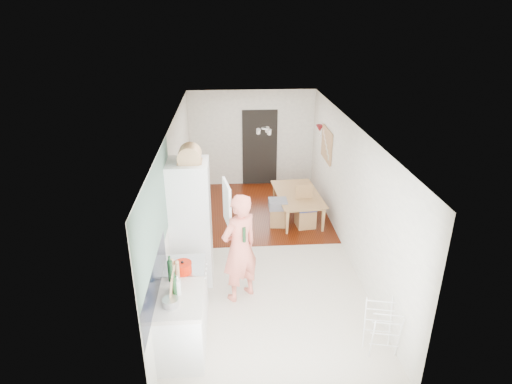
{
  "coord_description": "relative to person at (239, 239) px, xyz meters",
  "views": [
    {
      "loc": [
        -0.62,
        -7.13,
        4.35
      ],
      "look_at": [
        -0.12,
        0.2,
        1.18
      ],
      "focal_mm": 30.0,
      "sensor_mm": 36.0,
      "label": 1
    }
  ],
  "objects": [
    {
      "name": "tile_splashback",
      "position": [
        -1.1,
        -1.19,
        0.08
      ],
      "size": [
        0.02,
        1.9,
        0.5
      ],
      "primitive_type": "cube",
      "color": "black",
      "rests_on": "room_shell"
    },
    {
      "name": "wood_floor_overlay",
      "position": [
        0.48,
        3.21,
        -1.07
      ],
      "size": [
        3.2,
        3.3,
        0.01
      ],
      "primitive_type": "cube",
      "color": "#541C08",
      "rests_on": "room_shell"
    },
    {
      "name": "chopping_boards",
      "position": [
        -0.9,
        -1.17,
        0.03
      ],
      "size": [
        0.09,
        0.27,
        0.37
      ],
      "primitive_type": null,
      "rotation": [
        0.0,
        0.0,
        -0.19
      ],
      "color": "tan",
      "rests_on": "worktop"
    },
    {
      "name": "dining_chair",
      "position": [
        1.48,
        2.33,
        -0.62
      ],
      "size": [
        0.42,
        0.42,
        0.9
      ],
      "primitive_type": null,
      "rotation": [
        0.0,
        0.0,
        0.12
      ],
      "color": "#A57D45",
      "rests_on": "floor"
    },
    {
      "name": "worktop",
      "position": [
        -0.82,
        -1.19,
        -0.18
      ],
      "size": [
        0.62,
        0.92,
        0.06
      ],
      "primitive_type": "cube",
      "color": "beige",
      "rests_on": "room_shell"
    },
    {
      "name": "doorway_recess",
      "position": [
        0.68,
        4.84,
        -0.07
      ],
      "size": [
        0.9,
        0.04,
        2.0
      ],
      "primitive_type": "cube",
      "color": "black",
      "rests_on": "room_shell"
    },
    {
      "name": "bottle_c",
      "position": [
        -0.84,
        -1.12,
        -0.04
      ],
      "size": [
        0.1,
        0.1,
        0.22
      ],
      "primitive_type": "cylinder",
      "rotation": [
        0.0,
        0.0,
        -0.18
      ],
      "color": "silver",
      "rests_on": "worktop"
    },
    {
      "name": "pepper_mill_back",
      "position": [
        -0.95,
        -0.73,
        -0.04
      ],
      "size": [
        0.07,
        0.07,
        0.23
      ],
      "primitive_type": "cylinder",
      "rotation": [
        0.0,
        0.0,
        -0.23
      ],
      "color": "tan",
      "rests_on": "worktop"
    },
    {
      "name": "base_cabinet",
      "position": [
        -0.82,
        -1.19,
        -0.64
      ],
      "size": [
        0.6,
        0.9,
        0.86
      ],
      "primitive_type": "cube",
      "color": "white",
      "rests_on": "room_shell"
    },
    {
      "name": "fridge_housing",
      "position": [
        -0.79,
        0.58,
        0.0
      ],
      "size": [
        0.66,
        0.66,
        2.15
      ],
      "primitive_type": "cube",
      "color": "white",
      "rests_on": "room_shell"
    },
    {
      "name": "held_bottle",
      "position": [
        0.07,
        -0.13,
        0.14
      ],
      "size": [
        0.05,
        0.05,
        0.25
      ],
      "primitive_type": "cylinder",
      "color": "#193E1F",
      "rests_on": "person"
    },
    {
      "name": "pinboard",
      "position": [
        2.06,
        3.26,
        0.48
      ],
      "size": [
        0.03,
        0.9,
        0.7
      ],
      "primitive_type": "cube",
      "color": "tan",
      "rests_on": "room_shell"
    },
    {
      "name": "person",
      "position": [
        0.0,
        0.0,
        0.0
      ],
      "size": [
        0.94,
        0.88,
        2.15
      ],
      "primitive_type": "imported",
      "rotation": [
        0.0,
        0.0,
        3.77
      ],
      "color": "#F37A66",
      "rests_on": "floor"
    },
    {
      "name": "pepper_mill_front",
      "position": [
        -0.88,
        -0.76,
        -0.04
      ],
      "size": [
        0.07,
        0.07,
        0.22
      ],
      "primitive_type": "cylinder",
      "rotation": [
        0.0,
        0.0,
        0.3
      ],
      "color": "tan",
      "rests_on": "worktop"
    },
    {
      "name": "floor",
      "position": [
        0.48,
        1.36,
        -1.07
      ],
      "size": [
        3.2,
        7.0,
        0.01
      ],
      "primitive_type": "cube",
      "color": "beige",
      "rests_on": "ground"
    },
    {
      "name": "drying_rack",
      "position": [
        1.86,
        -1.35,
        -0.7
      ],
      "size": [
        0.45,
        0.42,
        0.74
      ],
      "primitive_type": null,
      "rotation": [
        0.0,
        0.0,
        -0.22
      ],
      "color": "white",
      "rests_on": "floor"
    },
    {
      "name": "wall_sconce",
      "position": [
        2.02,
        3.91,
        0.68
      ],
      "size": [
        0.18,
        0.18,
        0.16
      ],
      "primitive_type": "cone",
      "color": "maroon",
      "rests_on": "room_shell"
    },
    {
      "name": "cooker_top",
      "position": [
        -0.82,
        -0.44,
        -0.17
      ],
      "size": [
        0.6,
        0.6,
        0.04
      ],
      "primitive_type": "cube",
      "color": "silver",
      "rests_on": "room_shell"
    },
    {
      "name": "bottle_b",
      "position": [
        -0.96,
        -0.82,
        0.0
      ],
      "size": [
        0.09,
        0.09,
        0.31
      ],
      "primitive_type": "cylinder",
      "rotation": [
        0.0,
        0.0,
        -0.32
      ],
      "color": "#193E1F",
      "rests_on": "worktop"
    },
    {
      "name": "bread_bin",
      "position": [
        -0.73,
        0.55,
        1.18
      ],
      "size": [
        0.44,
        0.43,
        0.2
      ],
      "primitive_type": null,
      "rotation": [
        0.0,
        0.0,
        -0.21
      ],
      "color": "tan",
      "rests_on": "fridge_housing"
    },
    {
      "name": "steel_pan",
      "position": [
        -0.91,
        -1.36,
        -0.1
      ],
      "size": [
        0.21,
        0.21,
        0.1
      ],
      "primitive_type": "cylinder",
      "rotation": [
        0.0,
        0.0,
        0.06
      ],
      "color": "silver",
      "rests_on": "worktop"
    },
    {
      "name": "sage_wall_panel",
      "position": [
        -1.11,
        -0.64,
        0.78
      ],
      "size": [
        0.02,
        3.0,
        1.3
      ],
      "primitive_type": "cube",
      "color": "slate",
      "rests_on": "room_shell"
    },
    {
      "name": "fridge_interior",
      "position": [
        -0.48,
        0.58,
        0.48
      ],
      "size": [
        0.02,
        0.52,
        0.66
      ],
      "primitive_type": "cube",
      "color": "white",
      "rests_on": "room_shell"
    },
    {
      "name": "room_shell",
      "position": [
        0.48,
        1.36,
        0.18
      ],
      "size": [
        3.2,
        7.0,
        2.5
      ],
      "primitive_type": null,
      "color": "white",
      "rests_on": "ground"
    },
    {
      "name": "fridge_door",
      "position": [
        -0.18,
        0.28,
        0.48
      ],
      "size": [
        0.14,
        0.56,
        0.7
      ],
      "primitive_type": "cube",
      "rotation": [
        0.0,
        0.0,
        -1.4
      ],
      "color": "white",
      "rests_on": "room_shell"
    },
    {
      "name": "range_cooker",
      "position": [
        -0.82,
        -0.44,
        -0.63
      ],
      "size": [
        0.6,
        0.6,
        0.88
      ],
      "primitive_type": "cube",
      "color": "white",
      "rests_on": "room_shell"
    },
    {
      "name": "grey_drape",
      "position": [
        0.89,
        2.42,
        -0.56
      ],
      "size": [
        0.39,
        0.39,
        0.17
      ],
      "primitive_type": "cube",
      "rotation": [
        0.0,
        0.0,
        -0.01
      ],
      "color": "slate",
      "rests_on": "stool"
    },
    {
      "name": "dining_table",
      "position": [
        1.4,
        2.79,
        -0.82
      ],
      "size": [
        0.89,
        1.47,
        0.5
      ],
      "primitive_type": "imported",
      "rotation": [
        0.0,
        0.0,
        1.64
      ],
      "color": "#A57D45",
      "rests_on": "floor"
    },
    {
      "name": "pinboard_frame",
      "position": [
        2.05,
        3.26,
        0.48
      ],
      "size": [
        0.0,
        0.94,
        0.74
      ],
      "primitive_type": "cube",
      "color": "#A57D45",
      "rests_on": "room_shell"
    },
    {
      "name": "red_casserole",
      "position": [
        -0.82,
        -0.62,
        -0.08
      ],
      "size": [
        0.26,
        0.26,
        0.15
      ],
      "primitive_type": "cylinder",
      "rotation": [
        0.0,
        0.0,
        -0.0
      ],
      "color": "red",
      "rests_on": "cooker_top"
    },
    {
      "name": "bottle_a",
      "position": [
        -0.87,
        -1.15,
        -0.01
      ],
      "size": [
        0.08,
        0.08,
        0.29
      ],
      "primitive_type": "cylinder",
      "rotation": [
        0.0,
        0.0,
        0.18
      ],
      "color": "#193E1F",
      "rests_on": "worktop"
    },
    {
      "name": "stool",
      "position": [
        0.89,
        2.42,
        -0.86
      ],
      "size": [
        0.36,
        0.36,
        0.43
      ],
      "primitive_type": null,
      "rotation": [
        0.0,
        0.0,
        -0.1
      ],
      "color": "#A57D45",
      "rests_on": "floor"
    }
  ]
}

